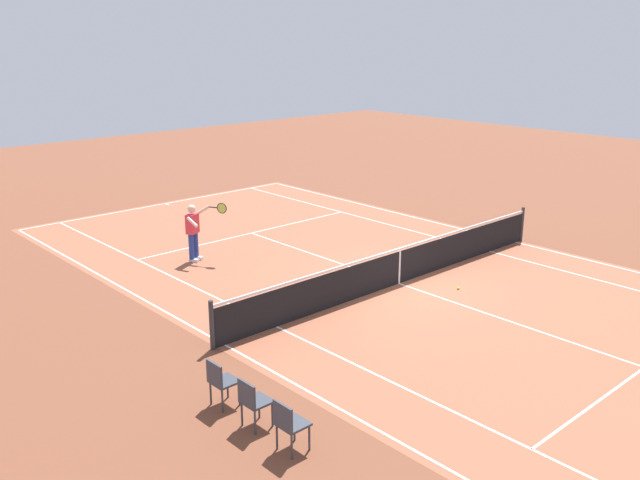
{
  "coord_description": "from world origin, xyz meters",
  "views": [
    {
      "loc": [
        -11.12,
        12.93,
        6.29
      ],
      "look_at": [
        2.1,
        0.87,
        0.9
      ],
      "focal_mm": 38.69,
      "sensor_mm": 36.0,
      "label": 1
    }
  ],
  "objects_px": {
    "tennis_ball": "(458,288)",
    "spectator_chair_1": "(253,400)",
    "spectator_chair_0": "(289,422)",
    "tennis_player_near": "(194,229)",
    "spectator_chair_2": "(220,380)",
    "tennis_net": "(399,266)"
  },
  "relations": [
    {
      "from": "spectator_chair_0",
      "to": "tennis_ball",
      "type": "bearing_deg",
      "value": -71.83
    },
    {
      "from": "spectator_chair_2",
      "to": "tennis_net",
      "type": "bearing_deg",
      "value": -73.86
    },
    {
      "from": "spectator_chair_1",
      "to": "spectator_chair_0",
      "type": "bearing_deg",
      "value": 180.0
    },
    {
      "from": "tennis_net",
      "to": "spectator_chair_1",
      "type": "bearing_deg",
      "value": 112.89
    },
    {
      "from": "tennis_player_near",
      "to": "spectator_chair_0",
      "type": "relative_size",
      "value": 1.93
    },
    {
      "from": "spectator_chair_1",
      "to": "spectator_chair_2",
      "type": "distance_m",
      "value": 0.93
    },
    {
      "from": "tennis_net",
      "to": "tennis_ball",
      "type": "height_order",
      "value": "tennis_net"
    },
    {
      "from": "tennis_net",
      "to": "spectator_chair_2",
      "type": "height_order",
      "value": "tennis_net"
    },
    {
      "from": "tennis_net",
      "to": "spectator_chair_1",
      "type": "xyz_separation_m",
      "value": [
        -2.94,
        6.97,
        0.03
      ]
    },
    {
      "from": "spectator_chair_1",
      "to": "spectator_chair_2",
      "type": "relative_size",
      "value": 1.0
    },
    {
      "from": "tennis_net",
      "to": "tennis_ball",
      "type": "xyz_separation_m",
      "value": [
        -1.32,
        -0.8,
        -0.46
      ]
    },
    {
      "from": "tennis_net",
      "to": "spectator_chair_0",
      "type": "distance_m",
      "value": 7.97
    },
    {
      "from": "tennis_player_near",
      "to": "tennis_ball",
      "type": "distance_m",
      "value": 7.56
    },
    {
      "from": "tennis_player_near",
      "to": "spectator_chair_2",
      "type": "height_order",
      "value": "tennis_player_near"
    },
    {
      "from": "tennis_net",
      "to": "spectator_chair_0",
      "type": "xyz_separation_m",
      "value": [
        -3.87,
        6.97,
        0.03
      ]
    },
    {
      "from": "spectator_chair_0",
      "to": "spectator_chair_2",
      "type": "relative_size",
      "value": 1.0
    },
    {
      "from": "spectator_chair_1",
      "to": "tennis_ball",
      "type": "bearing_deg",
      "value": -78.2
    },
    {
      "from": "spectator_chair_0",
      "to": "spectator_chair_2",
      "type": "bearing_deg",
      "value": 0.0
    },
    {
      "from": "tennis_ball",
      "to": "spectator_chair_1",
      "type": "xyz_separation_m",
      "value": [
        -1.62,
        7.77,
        0.49
      ]
    },
    {
      "from": "tennis_net",
      "to": "spectator_chair_0",
      "type": "relative_size",
      "value": 13.3
    },
    {
      "from": "tennis_ball",
      "to": "spectator_chair_2",
      "type": "xyz_separation_m",
      "value": [
        -0.7,
        7.77,
        0.49
      ]
    },
    {
      "from": "tennis_player_near",
      "to": "spectator_chair_0",
      "type": "distance_m",
      "value": 9.98
    }
  ]
}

